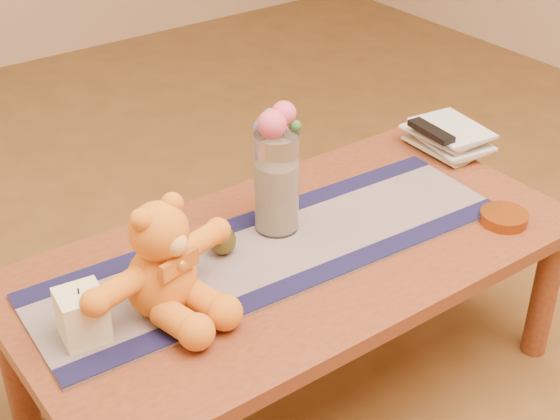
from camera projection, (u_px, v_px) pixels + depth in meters
floor at (295, 385)px, 2.19m from camera, size 5.50×5.50×0.00m
coffee_table_top at (296, 256)px, 1.97m from camera, size 1.40×0.70×0.04m
table_leg_fr at (545, 293)px, 2.21m from camera, size 0.07×0.07×0.41m
table_leg_bl at (15, 366)px, 1.96m from camera, size 0.07×0.07×0.41m
table_leg_br at (398, 204)px, 2.61m from camera, size 0.07×0.07×0.41m
persian_runner at (275, 250)px, 1.95m from camera, size 1.22×0.41×0.01m
runner_border_near at (310, 278)px, 1.84m from camera, size 1.20×0.12×0.00m
runner_border_far at (244, 221)px, 2.05m from camera, size 1.20×0.12×0.00m
teddy_bear at (160, 259)px, 1.69m from camera, size 0.43×0.38×0.25m
pillar_candle at (82, 315)px, 1.64m from camera, size 0.10×0.10×0.11m
candle_wick at (78, 291)px, 1.61m from camera, size 0.00×0.00×0.01m
glass_vase at (277, 182)px, 1.96m from camera, size 0.11×0.11×0.26m
potpourri_fill at (277, 196)px, 1.98m from camera, size 0.09×0.09×0.18m
rose_left at (272, 124)px, 1.85m from camera, size 0.07×0.07×0.07m
rose_right at (284, 113)px, 1.88m from camera, size 0.06×0.06×0.06m
blue_flower_back at (271, 117)px, 1.90m from camera, size 0.04×0.04×0.04m
blue_flower_side at (261, 127)px, 1.88m from camera, size 0.04×0.04×0.04m
leaf_sprig at (295, 126)px, 1.89m from camera, size 0.03×0.03×0.03m
bronze_ball at (222, 241)px, 1.91m from camera, size 0.08×0.08×0.07m
book_bottom at (426, 153)px, 2.36m from camera, size 0.17×0.23×0.02m
book_lower at (429, 147)px, 2.35m from camera, size 0.20×0.25×0.02m
book_upper at (425, 141)px, 2.34m from camera, size 0.17×0.23×0.02m
book_top at (430, 135)px, 2.34m from camera, size 0.19×0.24×0.02m
tv_remote at (431, 131)px, 2.32m from camera, size 0.06×0.16×0.02m
amber_dish at (504, 218)px, 2.05m from camera, size 0.15×0.15×0.03m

